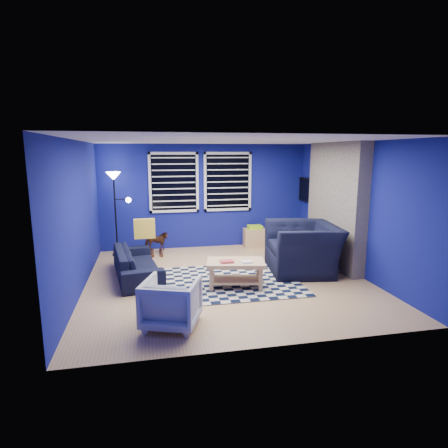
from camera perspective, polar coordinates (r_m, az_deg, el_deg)
name	(u,v)px	position (r m, az deg, el deg)	size (l,w,h in m)	color
floor	(226,279)	(6.97, 0.38, -8.40)	(5.00, 5.00, 0.00)	tan
ceiling	(227,140)	(6.58, 0.41, 12.62)	(5.00, 5.00, 0.00)	white
wall_back	(205,196)	(9.10, -2.88, 4.22)	(5.00, 5.00, 0.00)	navy
wall_left	(78,217)	(6.62, -21.29, 1.00)	(5.00, 5.00, 0.00)	navy
wall_right	(354,208)	(7.58, 19.24, 2.30)	(5.00, 5.00, 0.00)	navy
fireplace	(335,207)	(7.95, 16.51, 2.44)	(0.65, 2.00, 2.50)	gray
window_left	(174,183)	(8.95, -7.64, 6.28)	(1.17, 0.06, 1.42)	black
window_right	(228,182)	(9.13, 0.58, 6.46)	(1.17, 0.06, 1.42)	black
tv	(308,190)	(9.30, 12.73, 5.04)	(0.07, 1.00, 0.58)	black
rug	(228,281)	(6.83, 0.59, -8.73)	(2.50, 2.00, 0.02)	black
sofa	(137,263)	(7.17, -13.11, -5.86)	(0.73, 1.86, 0.54)	black
armchair_big	(303,248)	(7.47, 11.91, -3.57)	(1.26, 1.44, 0.94)	black
armchair_bent	(171,302)	(5.14, -8.02, -11.74)	(0.70, 0.73, 0.66)	gray
rocking_horse	(156,241)	(8.69, -10.27, -2.63)	(0.54, 0.25, 0.46)	#462C16
coffee_table	(236,268)	(6.48, 1.77, -6.76)	(1.07, 0.75, 0.49)	tan
cabinet	(255,237)	(9.28, 4.70, -2.01)	(0.56, 0.39, 0.54)	tan
floor_lamp	(115,187)	(8.61, -16.27, 5.37)	(0.51, 0.31, 1.88)	black
throw_pillow	(144,229)	(7.91, -12.03, -0.69)	(0.43, 0.13, 0.41)	yellow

